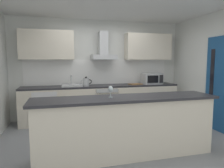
{
  "coord_description": "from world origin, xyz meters",
  "views": [
    {
      "loc": [
        -1.11,
        -3.74,
        1.52
      ],
      "look_at": [
        -0.02,
        0.34,
        1.05
      ],
      "focal_mm": 33.01,
      "sensor_mm": 36.0,
      "label": 1
    }
  ],
  "objects": [
    {
      "name": "backsplash_tile",
      "position": [
        0.0,
        1.72,
        1.23
      ],
      "size": [
        3.86,
        0.02,
        0.66
      ],
      "primitive_type": "cube",
      "color": "white"
    },
    {
      "name": "sink",
      "position": [
        -0.77,
        1.4,
        0.93
      ],
      "size": [
        0.5,
        0.4,
        0.26
      ],
      "color": "silver",
      "rests_on": "counter_back"
    },
    {
      "name": "side_door",
      "position": [
        2.26,
        -0.12,
        1.03
      ],
      "size": [
        0.08,
        0.85,
        2.05
      ],
      "color": "navy",
      "rests_on": "ground"
    },
    {
      "name": "chopping_board",
      "position": [
        0.89,
        1.36,
        0.91
      ],
      "size": [
        0.38,
        0.29,
        0.02
      ],
      "primitive_type": "cube",
      "rotation": [
        0.0,
        0.0,
        0.21
      ],
      "color": "#9E7247",
      "rests_on": "counter_back"
    },
    {
      "name": "refrigerator",
      "position": [
        -1.41,
        1.38,
        0.43
      ],
      "size": [
        0.58,
        0.6,
        0.85
      ],
      "color": "white",
      "rests_on": "ground"
    },
    {
      "name": "wine_glass",
      "position": [
        -0.32,
        -0.69,
        1.09
      ],
      "size": [
        0.08,
        0.08,
        0.18
      ],
      "color": "silver",
      "rests_on": "counter_island"
    },
    {
      "name": "counter_back",
      "position": [
        0.0,
        1.41,
        0.45
      ],
      "size": [
        4.0,
        0.6,
        0.9
      ],
      "color": "beige",
      "rests_on": "ground"
    },
    {
      "name": "wall_right",
      "position": [
        2.33,
        0.0,
        1.3
      ],
      "size": [
        0.12,
        4.46,
        2.6
      ],
      "primitive_type": "cube",
      "color": "silver",
      "rests_on": "ground"
    },
    {
      "name": "ground",
      "position": [
        0.0,
        0.0,
        -0.01
      ],
      "size": [
        5.54,
        4.46,
        0.02
      ],
      "primitive_type": "cube",
      "color": "gray"
    },
    {
      "name": "oven",
      "position": [
        0.06,
        1.39,
        0.46
      ],
      "size": [
        0.6,
        0.62,
        0.8
      ],
      "color": "slate",
      "rests_on": "ground"
    },
    {
      "name": "range_hood",
      "position": [
        0.06,
        1.51,
        1.79
      ],
      "size": [
        0.62,
        0.45,
        0.72
      ],
      "color": "#B7BABC"
    },
    {
      "name": "microwave",
      "position": [
        1.37,
        1.36,
        1.05
      ],
      "size": [
        0.5,
        0.38,
        0.3
      ],
      "color": "#B7BABC",
      "rests_on": "counter_back"
    },
    {
      "name": "counter_island",
      "position": [
        -0.08,
        -0.73,
        0.49
      ],
      "size": [
        2.91,
        0.64,
        0.96
      ],
      "color": "beige",
      "rests_on": "ground"
    },
    {
      "name": "upper_cabinets",
      "position": [
        0.0,
        1.56,
        1.91
      ],
      "size": [
        3.94,
        0.32,
        0.7
      ],
      "color": "beige"
    },
    {
      "name": "ceiling",
      "position": [
        0.0,
        0.0,
        2.61
      ],
      "size": [
        5.54,
        4.46,
        0.02
      ],
      "primitive_type": "cube",
      "color": "white"
    },
    {
      "name": "wall_back",
      "position": [
        0.0,
        1.79,
        1.3
      ],
      "size": [
        5.54,
        0.12,
        2.6
      ],
      "primitive_type": "cube",
      "color": "silver",
      "rests_on": "ground"
    },
    {
      "name": "kettle",
      "position": [
        -0.42,
        1.35,
        1.01
      ],
      "size": [
        0.29,
        0.15,
        0.24
      ],
      "color": "#B7BABC",
      "rests_on": "counter_back"
    }
  ]
}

